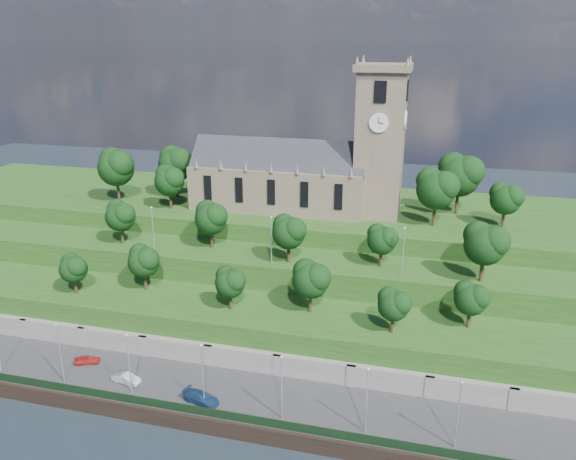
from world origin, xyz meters
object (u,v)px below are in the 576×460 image
(car_left, at_px, (87,360))
(car_middle, at_px, (126,378))
(church, at_px, (305,169))
(car_right, at_px, (201,398))

(car_left, distance_m, car_middle, 8.19)
(church, bearing_deg, car_middle, -109.46)
(car_left, relative_size, car_right, 0.71)
(car_left, distance_m, car_right, 19.48)
(car_middle, height_order, car_right, car_right)
(car_right, bearing_deg, church, 9.93)
(church, height_order, car_right, church)
(car_right, bearing_deg, car_left, 91.77)
(car_middle, bearing_deg, car_right, -88.03)
(church, bearing_deg, car_left, -120.00)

